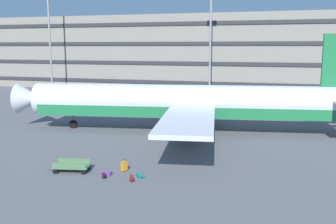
{
  "coord_description": "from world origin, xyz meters",
  "views": [
    {
      "loc": [
        10.08,
        -40.28,
        9.04
      ],
      "look_at": [
        0.39,
        -6.53,
        3.0
      ],
      "focal_mm": 40.67,
      "sensor_mm": 36.0,
      "label": 1
    }
  ],
  "objects_px": {
    "backpack_large": "(132,178)",
    "backpack_teal": "(104,176)",
    "airliner": "(189,103)",
    "suitcase_scuffed": "(140,176)",
    "suitcase_navy": "(124,166)",
    "suitcase_silver": "(106,173)",
    "baggage_cart": "(72,166)"
  },
  "relations": [
    {
      "from": "backpack_large",
      "to": "backpack_teal",
      "type": "xyz_separation_m",
      "value": [
        -2.11,
        0.09,
        -0.04
      ]
    },
    {
      "from": "airliner",
      "to": "backpack_large",
      "type": "height_order",
      "value": "airliner"
    },
    {
      "from": "airliner",
      "to": "backpack_teal",
      "type": "relative_size",
      "value": 80.61
    },
    {
      "from": "airliner",
      "to": "suitcase_scuffed",
      "type": "bearing_deg",
      "value": -89.83
    },
    {
      "from": "backpack_large",
      "to": "suitcase_navy",
      "type": "bearing_deg",
      "value": 124.98
    },
    {
      "from": "suitcase_silver",
      "to": "backpack_teal",
      "type": "bearing_deg",
      "value": -73.83
    },
    {
      "from": "suitcase_navy",
      "to": "backpack_large",
      "type": "relative_size",
      "value": 1.7
    },
    {
      "from": "suitcase_scuffed",
      "to": "backpack_large",
      "type": "height_order",
      "value": "backpack_large"
    },
    {
      "from": "airliner",
      "to": "suitcase_navy",
      "type": "height_order",
      "value": "airliner"
    },
    {
      "from": "suitcase_silver",
      "to": "suitcase_scuffed",
      "type": "bearing_deg",
      "value": 6.31
    },
    {
      "from": "backpack_teal",
      "to": "suitcase_scuffed",
      "type": "bearing_deg",
      "value": 22.24
    },
    {
      "from": "backpack_teal",
      "to": "suitcase_silver",
      "type": "bearing_deg",
      "value": 106.17
    },
    {
      "from": "airliner",
      "to": "backpack_large",
      "type": "xyz_separation_m",
      "value": [
        -0.16,
        -16.37,
        -2.87
      ]
    },
    {
      "from": "suitcase_navy",
      "to": "backpack_large",
      "type": "distance_m",
      "value": 2.37
    },
    {
      "from": "suitcase_scuffed",
      "to": "backpack_teal",
      "type": "relative_size",
      "value": 1.73
    },
    {
      "from": "suitcase_scuffed",
      "to": "suitcase_silver",
      "type": "height_order",
      "value": "suitcase_silver"
    },
    {
      "from": "suitcase_silver",
      "to": "backpack_large",
      "type": "xyz_separation_m",
      "value": [
        2.3,
        -0.76,
        0.12
      ]
    },
    {
      "from": "suitcase_navy",
      "to": "backpack_large",
      "type": "bearing_deg",
      "value": -55.02
    },
    {
      "from": "backpack_teal",
      "to": "baggage_cart",
      "type": "relative_size",
      "value": 0.14
    },
    {
      "from": "suitcase_silver",
      "to": "baggage_cart",
      "type": "xyz_separation_m",
      "value": [
        -2.73,
        0.02,
        0.3
      ]
    },
    {
      "from": "suitcase_scuffed",
      "to": "backpack_large",
      "type": "distance_m",
      "value": 1.06
    },
    {
      "from": "baggage_cart",
      "to": "airliner",
      "type": "bearing_deg",
      "value": 71.61
    },
    {
      "from": "airliner",
      "to": "suitcase_silver",
      "type": "relative_size",
      "value": 46.83
    },
    {
      "from": "airliner",
      "to": "backpack_large",
      "type": "bearing_deg",
      "value": -90.55
    },
    {
      "from": "backpack_teal",
      "to": "baggage_cart",
      "type": "distance_m",
      "value": 3.01
    },
    {
      "from": "suitcase_scuffed",
      "to": "suitcase_silver",
      "type": "distance_m",
      "value": 2.52
    },
    {
      "from": "backpack_large",
      "to": "suitcase_scuffed",
      "type": "bearing_deg",
      "value": 78.98
    },
    {
      "from": "suitcase_scuffed",
      "to": "backpack_teal",
      "type": "bearing_deg",
      "value": -157.76
    },
    {
      "from": "backpack_teal",
      "to": "baggage_cart",
      "type": "bearing_deg",
      "value": 166.79
    },
    {
      "from": "suitcase_navy",
      "to": "airliner",
      "type": "bearing_deg",
      "value": 84.0
    },
    {
      "from": "suitcase_scuffed",
      "to": "baggage_cart",
      "type": "bearing_deg",
      "value": -177.18
    },
    {
      "from": "backpack_large",
      "to": "backpack_teal",
      "type": "bearing_deg",
      "value": 177.57
    }
  ]
}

